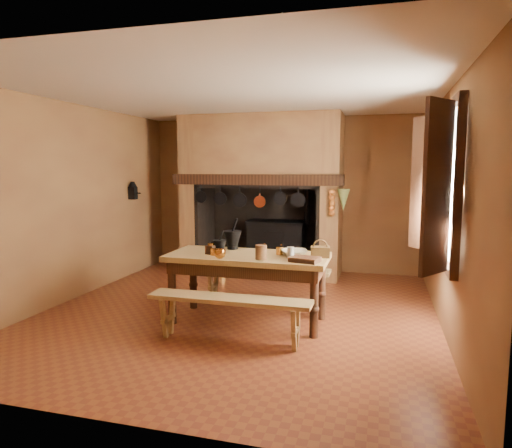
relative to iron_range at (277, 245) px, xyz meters
The scene contains 28 objects.
floor 2.50m from the iron_range, 89.02° to the right, with size 5.50×5.50×0.00m, color brown.
ceiling 3.37m from the iron_range, 89.02° to the right, with size 5.50×5.50×0.00m, color silver.
back_wall 0.97m from the iron_range, 82.10° to the left, with size 5.00×0.02×2.80m, color olive.
wall_left 3.59m from the iron_range, 135.12° to the right, with size 0.02×5.50×2.80m, color olive.
wall_right 3.65m from the iron_range, 43.91° to the right, with size 0.02×5.50×2.80m, color olive.
wall_front 5.28m from the iron_range, 89.54° to the right, with size 5.00×0.02×2.80m, color olive.
chimney_breast 1.36m from the iron_range, 151.95° to the right, with size 2.95×0.96×2.80m.
iron_range is the anchor object (origin of this frame).
hearth_pans 1.10m from the iron_range, 167.25° to the right, with size 0.51×0.62×0.20m.
hanging_pans 1.12m from the iron_range, 115.02° to the right, with size 1.92×0.29×0.27m.
onion_string 1.49m from the iron_range, 32.25° to the right, with size 0.12×0.10×0.46m, color #AC5B1F, non-canonical shape.
herb_bunch 1.65m from the iron_range, 28.28° to the right, with size 0.20×0.20×0.35m, color #59642F.
window 3.91m from the iron_range, 49.98° to the right, with size 0.39×1.75×1.76m.
wall_coffee_mill 2.74m from the iron_range, 159.32° to the right, with size 0.23×0.16×0.31m.
work_table 2.78m from the iron_range, 84.63° to the right, with size 1.94×0.86×0.84m.
bench_front 3.48m from the iron_range, 85.72° to the right, with size 1.79×0.31×0.50m.
bench_back 2.01m from the iron_range, 82.59° to the right, with size 1.83×0.32×0.52m.
mortar_large 2.51m from the iron_range, 90.73° to the right, with size 0.24×0.24×0.41m.
mortar_small 2.84m from the iron_range, 91.79° to the right, with size 0.17×0.17×0.28m.
coffee_grinder 2.89m from the iron_range, 93.56° to the right, with size 0.16×0.13×0.17m.
brass_mug_a 2.96m from the iron_range, 92.37° to the right, with size 0.08×0.08×0.09m, color #B37129.
brass_mug_b 2.77m from the iron_range, 76.63° to the right, with size 0.08×0.08×0.09m, color #B37129.
mixing_bowl 2.87m from the iron_range, 73.11° to the right, with size 0.31×0.31×0.08m, color beige.
stoneware_crock 3.08m from the iron_range, 80.70° to the right, with size 0.13×0.13×0.17m, color #52341E.
glass_jar 3.08m from the iron_range, 74.36° to the right, with size 0.08×0.08×0.15m, color beige.
wicker_basket 2.95m from the iron_range, 67.24° to the right, with size 0.24×0.18×0.21m.
wooden_tray 3.19m from the iron_range, 71.61° to the right, with size 0.32×0.23×0.05m, color #341D10.
brass_cup 3.11m from the iron_range, 89.72° to the right, with size 0.14×0.14×0.11m, color #B37129.
Camera 1 is at (1.76, -5.54, 1.88)m, focal length 32.00 mm.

